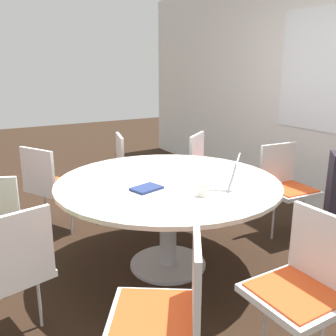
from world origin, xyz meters
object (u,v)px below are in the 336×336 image
(chair_1, at_px, (286,182))
(coffee_cup, at_px, (203,189))
(chair_2, at_px, (207,166))
(chair_8, at_px, (304,280))
(handbag, at_px, (186,190))
(chair_7, at_px, (168,306))
(chair_4, at_px, (50,182))
(laptop, at_px, (226,178))
(chair_6, at_px, (8,266))
(chair_3, at_px, (132,165))
(spiral_notebook, at_px, (146,188))

(chair_1, distance_m, coffee_cup, 1.34)
(chair_2, xyz_separation_m, coffee_cup, (1.26, -0.95, 0.25))
(chair_8, xyz_separation_m, handbag, (-2.48, 0.87, -0.39))
(chair_1, bearing_deg, chair_7, 33.60)
(chair_4, bearing_deg, chair_2, 52.35)
(coffee_cup, bearing_deg, chair_4, -155.21)
(laptop, bearing_deg, chair_2, -165.42)
(chair_6, bearing_deg, handbag, 22.26)
(chair_6, height_order, handbag, chair_6)
(chair_2, height_order, coffee_cup, chair_2)
(chair_1, xyz_separation_m, laptop, (0.29, -0.97, 0.26))
(chair_3, height_order, laptop, laptop)
(chair_1, distance_m, spiral_notebook, 1.55)
(chair_1, distance_m, chair_3, 1.64)
(chair_2, height_order, chair_7, same)
(chair_6, relative_size, chair_7, 1.00)
(chair_2, bearing_deg, chair_7, 12.97)
(coffee_cup, relative_size, handbag, 0.26)
(laptop, distance_m, spiral_notebook, 0.60)
(chair_1, bearing_deg, coffee_cup, 22.07)
(chair_7, relative_size, spiral_notebook, 3.61)
(chair_7, relative_size, laptop, 2.14)
(laptop, relative_size, spiral_notebook, 1.69)
(spiral_notebook, distance_m, coffee_cup, 0.42)
(spiral_notebook, bearing_deg, chair_2, 127.67)
(chair_3, relative_size, handbag, 2.43)
(chair_3, distance_m, chair_4, 0.95)
(chair_1, bearing_deg, spiral_notebook, 7.61)
(chair_2, bearing_deg, chair_4, -46.33)
(chair_2, relative_size, laptop, 2.14)
(laptop, distance_m, handbag, 1.76)
(chair_3, bearing_deg, chair_7, -6.05)
(chair_3, distance_m, coffee_cup, 1.72)
(chair_3, xyz_separation_m, chair_6, (1.62, -1.50, 0.00))
(chair_1, xyz_separation_m, chair_6, (0.34, -2.52, 0.00))
(chair_2, bearing_deg, handbag, -121.46)
(chair_6, bearing_deg, chair_1, -5.67)
(chair_6, xyz_separation_m, chair_7, (0.75, 0.59, 0.00))
(chair_7, height_order, handbag, chair_7)
(chair_7, bearing_deg, coffee_cup, -11.65)
(chair_1, xyz_separation_m, handbag, (-1.22, -0.34, -0.39))
(chair_3, distance_m, chair_8, 2.55)
(chair_7, bearing_deg, chair_2, -6.94)
(chair_3, xyz_separation_m, chair_4, (0.16, -0.93, 0.00))
(chair_6, xyz_separation_m, coffee_cup, (0.07, 1.27, 0.25))
(chair_3, bearing_deg, chair_8, 10.66)
(spiral_notebook, height_order, coffee_cup, coffee_cup)
(chair_2, height_order, handbag, chair_2)
(chair_1, distance_m, chair_7, 2.21)
(chair_4, bearing_deg, spiral_notebook, -9.23)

